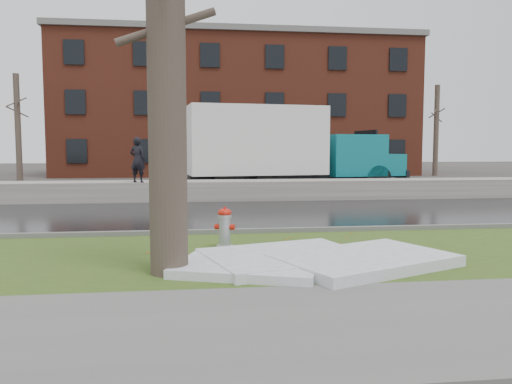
{
  "coord_description": "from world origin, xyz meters",
  "views": [
    {
      "loc": [
        -1.34,
        -10.23,
        1.97
      ],
      "look_at": [
        0.03,
        0.8,
        1.0
      ],
      "focal_mm": 35.0,
      "sensor_mm": 36.0,
      "label": 1
    }
  ],
  "objects": [
    {
      "name": "bg_tree_left",
      "position": [
        -12.0,
        22.0,
        3.33
      ],
      "size": [
        1.4,
        1.62,
        6.5
      ],
      "color": "brown",
      "rests_on": "ground"
    },
    {
      "name": "snowbank",
      "position": [
        0.0,
        8.7,
        0.38
      ],
      "size": [
        60.0,
        1.6,
        0.75
      ],
      "primitive_type": "cube",
      "color": "#ABA79C",
      "rests_on": "ground"
    },
    {
      "name": "worker",
      "position": [
        -3.35,
        8.1,
        1.57
      ],
      "size": [
        0.7,
        0.59,
        1.63
      ],
      "primitive_type": "imported",
      "rotation": [
        0.0,
        0.0,
        2.74
      ],
      "color": "black",
      "rests_on": "snowbank"
    },
    {
      "name": "road",
      "position": [
        0.0,
        4.5,
        0.01
      ],
      "size": [
        60.0,
        7.0,
        0.03
      ],
      "primitive_type": "cube",
      "color": "black",
      "rests_on": "ground"
    },
    {
      "name": "snow_patch_near",
      "position": [
        0.19,
        -2.03,
        0.12
      ],
      "size": [
        3.06,
        2.65,
        0.16
      ],
      "primitive_type": "cube",
      "rotation": [
        0.0,
        0.0,
        0.29
      ],
      "color": "white",
      "rests_on": "verge"
    },
    {
      "name": "verge",
      "position": [
        0.0,
        -1.25,
        0.02
      ],
      "size": [
        60.0,
        4.5,
        0.04
      ],
      "primitive_type": "cube",
      "color": "#294918",
      "rests_on": "ground"
    },
    {
      "name": "box_truck",
      "position": [
        2.58,
        12.03,
        2.02
      ],
      "size": [
        11.59,
        3.83,
        3.82
      ],
      "rotation": [
        0.0,
        0.0,
        0.13
      ],
      "color": "black",
      "rests_on": "ground"
    },
    {
      "name": "curb",
      "position": [
        0.0,
        1.0,
        0.07
      ],
      "size": [
        60.0,
        0.15,
        0.14
      ],
      "primitive_type": "cube",
      "color": "slate",
      "rests_on": "ground"
    },
    {
      "name": "brick_building",
      "position": [
        2.0,
        30.0,
        5.0
      ],
      "size": [
        26.0,
        12.0,
        10.0
      ],
      "primitive_type": "cube",
      "color": "maroon",
      "rests_on": "ground"
    },
    {
      "name": "snow_patch_side",
      "position": [
        1.44,
        -2.4,
        0.13
      ],
      "size": [
        3.29,
        2.77,
        0.18
      ],
      "primitive_type": "cube",
      "rotation": [
        0.0,
        0.0,
        0.41
      ],
      "color": "white",
      "rests_on": "verge"
    },
    {
      "name": "sidewalk",
      "position": [
        0.0,
        -5.0,
        0.03
      ],
      "size": [
        60.0,
        3.0,
        0.05
      ],
      "primitive_type": "cube",
      "color": "slate",
      "rests_on": "ground"
    },
    {
      "name": "bg_tree_center",
      "position": [
        -6.0,
        26.0,
        3.33
      ],
      "size": [
        1.4,
        1.62,
        6.5
      ],
      "color": "brown",
      "rests_on": "ground"
    },
    {
      "name": "bg_tree_right",
      "position": [
        16.0,
        24.0,
        3.33
      ],
      "size": [
        1.4,
        1.62,
        6.5
      ],
      "color": "brown",
      "rests_on": "ground"
    },
    {
      "name": "ground",
      "position": [
        0.0,
        0.0,
        0.0
      ],
      "size": [
        120.0,
        120.0,
        0.0
      ],
      "primitive_type": "plane",
      "color": "#47423D",
      "rests_on": "ground"
    },
    {
      "name": "parking_lot",
      "position": [
        0.0,
        13.0,
        0.01
      ],
      "size": [
        60.0,
        9.0,
        0.03
      ],
      "primitive_type": "cube",
      "color": "slate",
      "rests_on": "ground"
    },
    {
      "name": "snow_patch_far",
      "position": [
        -0.5,
        -2.5,
        0.11
      ],
      "size": [
        2.6,
        2.22,
        0.14
      ],
      "primitive_type": "cube",
      "rotation": [
        0.0,
        0.0,
        -0.33
      ],
      "color": "white",
      "rests_on": "verge"
    },
    {
      "name": "tree",
      "position": [
        -1.73,
        -2.52,
        3.7
      ],
      "size": [
        1.51,
        1.79,
        7.27
      ],
      "rotation": [
        0.0,
        0.0,
        -0.27
      ],
      "color": "brown",
      "rests_on": "verge"
    },
    {
      "name": "fire_hydrant",
      "position": [
        -0.76,
        -0.67,
        0.47
      ],
      "size": [
        0.4,
        0.37,
        0.81
      ],
      "rotation": [
        0.0,
        0.0,
        -0.29
      ],
      "color": "#9FA1A7",
      "rests_on": "verge"
    }
  ]
}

